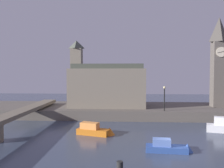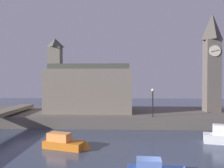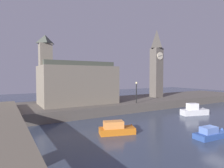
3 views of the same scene
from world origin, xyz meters
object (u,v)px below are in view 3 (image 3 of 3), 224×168
at_px(boat_tour_blue, 214,133).
at_px(boat_patrol_orange, 120,129).
at_px(boat_ferry_white, 196,111).
at_px(clock_tower, 156,62).
at_px(streetlamp, 136,90).
at_px(parliament_hall, 76,83).

xyz_separation_m(boat_tour_blue, boat_patrol_orange, (-7.58, 5.84, 0.12)).
distance_m(boat_tour_blue, boat_patrol_orange, 9.56).
xyz_separation_m(boat_tour_blue, boat_ferry_white, (8.10, 7.88, 0.23)).
relative_size(clock_tower, boat_ferry_white, 2.80).
bearing_deg(streetlamp, boat_ferry_white, -44.83).
xyz_separation_m(boat_ferry_white, boat_patrol_orange, (-15.68, -2.05, -0.11)).
xyz_separation_m(clock_tower, boat_ferry_white, (-2.74, -11.84, -8.48)).
height_order(parliament_hall, streetlamp, parliament_hall).
bearing_deg(parliament_hall, boat_ferry_white, -36.11).
height_order(boat_ferry_white, boat_patrol_orange, boat_ferry_white).
height_order(boat_tour_blue, boat_ferry_white, boat_ferry_white).
bearing_deg(streetlamp, clock_tower, 28.67).
xyz_separation_m(clock_tower, boat_patrol_orange, (-18.42, -13.89, -8.59)).
bearing_deg(boat_ferry_white, streetlamp, 135.17).
xyz_separation_m(parliament_hall, boat_ferry_white, (15.73, -11.47, -4.38)).
bearing_deg(streetlamp, boat_patrol_orange, -135.80).
height_order(streetlamp, boat_patrol_orange, streetlamp).
relative_size(boat_ferry_white, boat_patrol_orange, 1.11).
xyz_separation_m(parliament_hall, boat_tour_blue, (7.63, -19.36, -4.61)).
bearing_deg(clock_tower, parliament_hall, -178.86).
bearing_deg(parliament_hall, clock_tower, 1.14).
distance_m(streetlamp, boat_ferry_white, 9.98).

